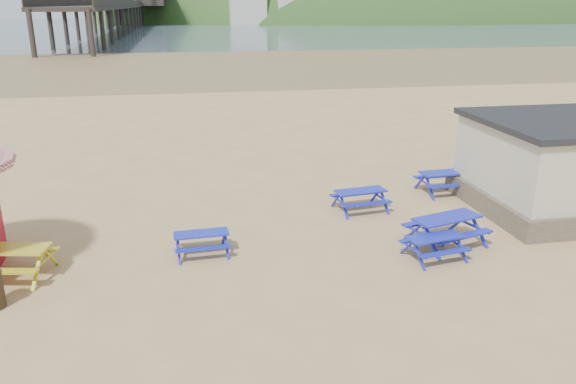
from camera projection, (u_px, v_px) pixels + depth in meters
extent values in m
plane|color=tan|center=(289.00, 239.00, 16.95)|extent=(400.00, 400.00, 0.00)
plane|color=olive|center=(205.00, 62.00, 68.17)|extent=(400.00, 400.00, 0.00)
plane|color=#41525E|center=(188.00, 26.00, 175.26)|extent=(400.00, 400.00, 0.00)
cube|color=#1A0DA2|center=(361.00, 191.00, 19.11)|extent=(1.81, 0.89, 0.05)
cube|color=#1A0DA2|center=(353.00, 193.00, 19.72)|extent=(1.75, 0.46, 0.05)
cube|color=#1A0DA2|center=(368.00, 204.00, 18.68)|extent=(1.75, 0.46, 0.05)
cube|color=#1A0DA2|center=(446.00, 173.00, 20.91)|extent=(1.96, 0.87, 0.05)
cube|color=#1A0DA2|center=(437.00, 175.00, 21.59)|extent=(1.93, 0.39, 0.05)
cube|color=#1A0DA2|center=(454.00, 185.00, 20.42)|extent=(1.93, 0.39, 0.05)
cube|color=#1A0DA2|center=(201.00, 233.00, 15.79)|extent=(1.56, 0.68, 0.04)
cube|color=#1A0DA2|center=(200.00, 234.00, 16.33)|extent=(1.54, 0.30, 0.04)
cube|color=#1A0DA2|center=(203.00, 249.00, 15.39)|extent=(1.54, 0.30, 0.04)
cube|color=#1A0DA2|center=(447.00, 218.00, 16.36)|extent=(2.19, 1.33, 0.06)
cube|color=#1A0DA2|center=(431.00, 220.00, 17.04)|extent=(2.05, 0.84, 0.06)
cube|color=#1A0DA2|center=(463.00, 236.00, 15.88)|extent=(2.05, 0.84, 0.06)
cube|color=#1A0DA2|center=(435.00, 237.00, 15.50)|extent=(1.64, 0.86, 0.04)
cube|color=#1A0DA2|center=(424.00, 238.00, 16.05)|extent=(1.58, 0.48, 0.04)
cube|color=#1A0DA2|center=(446.00, 253.00, 15.12)|extent=(1.58, 0.48, 0.04)
cube|color=gold|center=(8.00, 249.00, 14.36)|extent=(2.10, 1.15, 0.06)
cube|color=gold|center=(22.00, 249.00, 15.09)|extent=(2.00, 0.67, 0.06)
cube|color=black|center=(128.00, 6.00, 174.85)|extent=(9.00, 220.00, 0.60)
ellipsoid|color=#2D4C1E|center=(391.00, 43.00, 250.09)|extent=(264.00, 144.00, 108.00)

